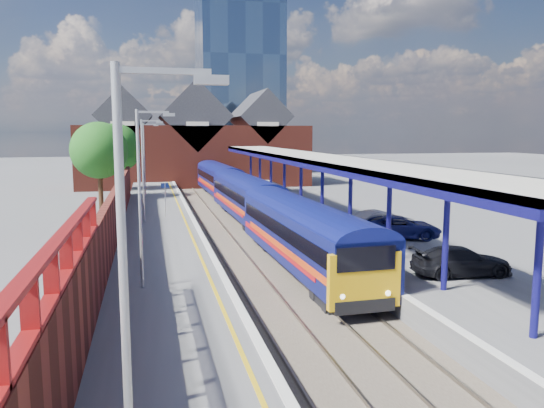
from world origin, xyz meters
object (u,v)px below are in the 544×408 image
at_px(lamp_post_d, 146,155).
at_px(platform_sign, 165,194).
at_px(train, 230,185).
at_px(lamp_post_b, 143,188).
at_px(parked_car_silver, 381,221).
at_px(lamp_post_c, 145,164).
at_px(parked_car_blue, 400,227).
at_px(parked_car_dark, 461,261).
at_px(lamp_post_a, 135,294).

height_order(lamp_post_d, platform_sign, lamp_post_d).
bearing_deg(train, lamp_post_b, -104.99).
bearing_deg(parked_car_silver, platform_sign, 45.13).
relative_size(train, lamp_post_c, 9.42).
bearing_deg(lamp_post_c, parked_car_blue, -32.44).
relative_size(platform_sign, parked_car_silver, 0.60).
relative_size(parked_car_silver, parked_car_blue, 0.88).
bearing_deg(platform_sign, parked_car_blue, -40.55).
distance_m(parked_car_silver, parked_car_dark, 10.02).
height_order(lamp_post_c, lamp_post_d, same).
relative_size(parked_car_silver, parked_car_dark, 0.96).
bearing_deg(lamp_post_c, parked_car_dark, -52.50).
distance_m(lamp_post_a, lamp_post_d, 46.00).
height_order(train, parked_car_silver, train).
height_order(train, platform_sign, platform_sign).
bearing_deg(lamp_post_a, platform_sign, 87.56).
bearing_deg(parked_car_silver, lamp_post_b, 112.87).
xyz_separation_m(lamp_post_c, platform_sign, (1.36, 2.00, -2.30)).
bearing_deg(lamp_post_d, lamp_post_a, -90.00).
relative_size(lamp_post_b, platform_sign, 2.80).
height_order(lamp_post_b, parked_car_dark, lamp_post_b).
distance_m(parked_car_dark, parked_car_blue, 8.18).
xyz_separation_m(lamp_post_a, parked_car_dark, (13.24, 12.75, -3.37)).
relative_size(lamp_post_c, parked_car_silver, 1.69).
relative_size(lamp_post_b, parked_car_silver, 1.69).
height_order(lamp_post_d, parked_car_silver, lamp_post_d).
bearing_deg(lamp_post_c, lamp_post_d, 90.00).
bearing_deg(lamp_post_b, parked_car_dark, -5.41).
bearing_deg(lamp_post_b, train, 75.01).
distance_m(train, platform_sign, 13.08).
distance_m(lamp_post_c, parked_car_dark, 22.00).
relative_size(lamp_post_a, parked_car_silver, 1.69).
height_order(parked_car_silver, parked_car_dark, parked_car_silver).
bearing_deg(lamp_post_d, lamp_post_c, -90.00).
height_order(lamp_post_c, platform_sign, lamp_post_c).
xyz_separation_m(train, lamp_post_a, (-7.86, -43.34, 2.87)).
xyz_separation_m(train, parked_car_blue, (6.55, -22.50, -0.47)).
relative_size(lamp_post_c, lamp_post_d, 1.00).
xyz_separation_m(lamp_post_a, lamp_post_b, (0.00, 14.00, 0.00)).
bearing_deg(lamp_post_c, train, 59.51).
bearing_deg(parked_car_dark, parked_car_blue, -3.39).
relative_size(lamp_post_a, lamp_post_b, 1.00).
height_order(lamp_post_b, lamp_post_c, same).
xyz_separation_m(lamp_post_b, lamp_post_d, (0.00, 32.00, 0.00)).
xyz_separation_m(train, parked_car_silver, (6.26, -20.61, -0.44)).
xyz_separation_m(platform_sign, parked_car_dark, (11.87, -19.25, -1.07)).
height_order(lamp_post_b, parked_car_silver, lamp_post_b).
relative_size(lamp_post_d, parked_car_dark, 1.62).
bearing_deg(parked_car_blue, platform_sign, 66.34).
bearing_deg(lamp_post_d, train, -18.70).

